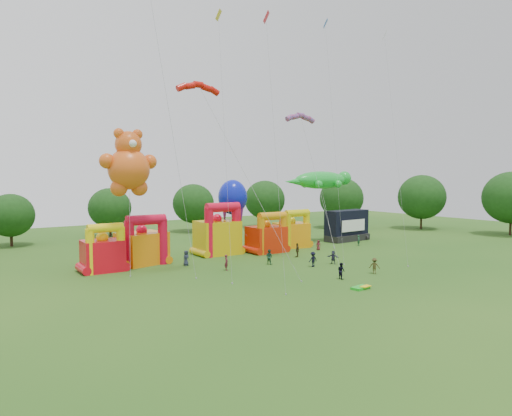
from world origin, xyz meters
TOP-DOWN VIEW (x-y plane):
  - ground at (0.00, 0.00)m, footprint 160.00×160.00m
  - tree_ring at (-1.16, 0.61)m, footprint 122.12×124.21m
  - bouncy_castle_0 at (-18.15, 26.33)m, footprint 4.59×3.70m
  - bouncy_castle_1 at (-12.74, 27.98)m, footprint 6.40×5.58m
  - bouncy_castle_2 at (-1.23, 28.89)m, footprint 5.86×4.76m
  - bouncy_castle_3 at (5.59, 26.38)m, footprint 5.06×4.07m
  - bouncy_castle_4 at (11.65, 28.04)m, footprint 5.60×4.87m
  - stage_trailer at (24.06, 28.43)m, footprint 8.52×3.59m
  - teddy_bear_kite at (-15.64, 24.19)m, footprint 6.73×5.20m
  - gecko_kite at (18.12, 27.77)m, footprint 14.25×8.20m
  - octopus_kite at (2.44, 29.61)m, footprint 4.32×7.17m
  - parafoil_kites at (-7.14, 14.70)m, footprint 25.17×11.40m
  - diamond_kites at (2.74, 12.96)m, footprint 25.22×14.11m
  - folded_kite_bundle at (0.51, 3.45)m, footprint 2.12×1.32m
  - spectator_0 at (-8.64, 24.00)m, footprint 1.09×0.90m
  - spectator_1 at (-5.95, 18.67)m, footprint 0.68×0.81m
  - spectator_2 at (0.44, 18.84)m, footprint 1.01×1.13m
  - spectator_3 at (3.92, 14.47)m, footprint 1.22×0.71m
  - spectator_4 at (6.67, 20.80)m, footprint 1.20×1.00m
  - spectator_5 at (7.30, 14.41)m, footprint 1.20×1.63m
  - spectator_6 at (13.11, 23.60)m, footprint 0.89×0.80m
  - spectator_7 at (21.48, 23.24)m, footprint 0.75×0.66m
  - spectator_8 at (2.01, 7.71)m, footprint 0.78×0.95m
  - spectator_9 at (7.06, 7.47)m, footprint 1.28×1.35m

SIDE VIEW (x-z plane):
  - ground at x=0.00m, z-range 0.00..0.00m
  - folded_kite_bundle at x=0.51m, z-range -0.02..0.29m
  - spectator_6 at x=13.11m, z-range 0.00..1.52m
  - spectator_5 at x=7.30m, z-range 0.00..1.70m
  - spectator_7 at x=21.48m, z-range 0.00..1.72m
  - spectator_8 at x=2.01m, z-range 0.00..1.79m
  - spectator_9 at x=7.06m, z-range 0.00..1.84m
  - spectator_3 at x=3.92m, z-range 0.00..1.88m
  - spectator_1 at x=-5.95m, z-range 0.00..1.88m
  - spectator_2 at x=0.44m, z-range 0.00..1.91m
  - spectator_0 at x=-8.64m, z-range 0.00..1.91m
  - spectator_4 at x=6.67m, z-range 0.00..1.92m
  - bouncy_castle_0 at x=-18.15m, z-range -0.67..5.08m
  - bouncy_castle_3 at x=5.59m, z-range -0.72..5.28m
  - bouncy_castle_4 at x=11.65m, z-range -0.72..5.30m
  - bouncy_castle_1 at x=-12.74m, z-range -0.78..5.61m
  - stage_trailer at x=24.06m, z-range -0.10..5.23m
  - bouncy_castle_2 at x=-1.23m, z-range -0.92..6.57m
  - octopus_kite at x=2.44m, z-range 0.59..11.32m
  - tree_ring at x=-1.16m, z-range 0.22..12.30m
  - gecko_kite at x=18.12m, z-range 1.46..13.57m
  - teddy_bear_kite at x=-15.64m, z-range 2.78..19.48m
  - parafoil_kites at x=-7.14m, z-range -4.66..28.38m
  - diamond_kites at x=2.74m, z-range -1.61..30.77m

